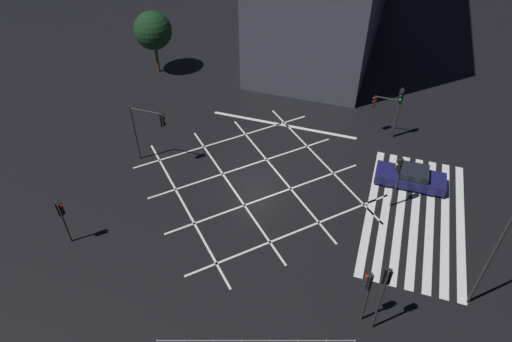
{
  "coord_description": "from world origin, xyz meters",
  "views": [
    {
      "loc": [
        -21.75,
        -7.02,
        20.74
      ],
      "look_at": [
        0.0,
        0.0,
        0.91
      ],
      "focal_mm": 32.0,
      "sensor_mm": 36.0,
      "label": 1
    }
  ],
  "objects_px": {
    "traffic_light_se_cross": "(384,107)",
    "traffic_light_median_south": "(398,173)",
    "waiting_car": "(411,177)",
    "traffic_light_sw_cross": "(367,288)",
    "traffic_light_nw_cross": "(62,214)",
    "traffic_light_sw_main": "(384,288)",
    "street_lamp_far": "(274,9)",
    "traffic_light_median_north": "(150,124)",
    "street_lamp_east": "(512,218)",
    "street_tree_near": "(153,31)",
    "traffic_light_se_main": "(399,103)"
  },
  "relations": [
    {
      "from": "street_lamp_far",
      "to": "traffic_light_nw_cross",
      "type": "bearing_deg",
      "value": 163.54
    },
    {
      "from": "traffic_light_median_north",
      "to": "street_lamp_east",
      "type": "distance_m",
      "value": 21.65
    },
    {
      "from": "traffic_light_nw_cross",
      "to": "traffic_light_median_north",
      "type": "distance_m",
      "value": 8.28
    },
    {
      "from": "traffic_light_sw_cross",
      "to": "street_tree_near",
      "type": "bearing_deg",
      "value": -42.97
    },
    {
      "from": "traffic_light_nw_cross",
      "to": "street_lamp_east",
      "type": "xyz_separation_m",
      "value": [
        2.83,
        -22.05,
        4.04
      ]
    },
    {
      "from": "traffic_light_sw_main",
      "to": "waiting_car",
      "type": "height_order",
      "value": "traffic_light_sw_main"
    },
    {
      "from": "traffic_light_median_south",
      "to": "street_lamp_east",
      "type": "relative_size",
      "value": 0.41
    },
    {
      "from": "traffic_light_se_cross",
      "to": "traffic_light_median_south",
      "type": "bearing_deg",
      "value": 101.56
    },
    {
      "from": "traffic_light_sw_cross",
      "to": "traffic_light_sw_main",
      "type": "bearing_deg",
      "value": 163.49
    },
    {
      "from": "traffic_light_nw_cross",
      "to": "traffic_light_sw_cross",
      "type": "bearing_deg",
      "value": 0.37
    },
    {
      "from": "traffic_light_nw_cross",
      "to": "waiting_car",
      "type": "xyz_separation_m",
      "value": [
        11.23,
        -18.52,
        -1.69
      ]
    },
    {
      "from": "street_tree_near",
      "to": "waiting_car",
      "type": "relative_size",
      "value": 1.24
    },
    {
      "from": "traffic_light_nw_cross",
      "to": "traffic_light_se_main",
      "type": "relative_size",
      "value": 0.77
    },
    {
      "from": "traffic_light_nw_cross",
      "to": "waiting_car",
      "type": "distance_m",
      "value": 21.72
    },
    {
      "from": "street_lamp_east",
      "to": "street_lamp_far",
      "type": "distance_m",
      "value": 23.96
    },
    {
      "from": "traffic_light_se_cross",
      "to": "waiting_car",
      "type": "distance_m",
      "value": 5.98
    },
    {
      "from": "traffic_light_median_south",
      "to": "traffic_light_sw_cross",
      "type": "relative_size",
      "value": 1.06
    },
    {
      "from": "traffic_light_se_cross",
      "to": "street_lamp_far",
      "type": "xyz_separation_m",
      "value": [
        4.44,
        9.78,
        4.45
      ]
    },
    {
      "from": "traffic_light_sw_main",
      "to": "street_lamp_far",
      "type": "height_order",
      "value": "street_lamp_far"
    },
    {
      "from": "traffic_light_nw_cross",
      "to": "traffic_light_se_cross",
      "type": "xyz_separation_m",
      "value": [
        16.28,
        -15.91,
        0.15
      ]
    },
    {
      "from": "traffic_light_sw_cross",
      "to": "traffic_light_median_south",
      "type": "bearing_deg",
      "value": -94.28
    },
    {
      "from": "traffic_light_median_south",
      "to": "street_lamp_east",
      "type": "xyz_separation_m",
      "value": [
        -5.93,
        -4.6,
        3.58
      ]
    },
    {
      "from": "traffic_light_sw_cross",
      "to": "traffic_light_se_cross",
      "type": "height_order",
      "value": "traffic_light_sw_cross"
    },
    {
      "from": "traffic_light_sw_cross",
      "to": "street_tree_near",
      "type": "height_order",
      "value": "street_tree_near"
    },
    {
      "from": "street_lamp_east",
      "to": "traffic_light_sw_main",
      "type": "bearing_deg",
      "value": 122.51
    },
    {
      "from": "traffic_light_sw_main",
      "to": "traffic_light_nw_cross",
      "type": "bearing_deg",
      "value": 89.7
    },
    {
      "from": "traffic_light_se_main",
      "to": "street_lamp_far",
      "type": "distance_m",
      "value": 12.3
    },
    {
      "from": "traffic_light_median_north",
      "to": "traffic_light_se_main",
      "type": "bearing_deg",
      "value": 27.45
    },
    {
      "from": "street_lamp_east",
      "to": "traffic_light_se_cross",
      "type": "bearing_deg",
      "value": 24.52
    },
    {
      "from": "traffic_light_se_main",
      "to": "traffic_light_se_cross",
      "type": "relative_size",
      "value": 1.24
    },
    {
      "from": "traffic_light_se_main",
      "to": "waiting_car",
      "type": "height_order",
      "value": "traffic_light_se_main"
    },
    {
      "from": "traffic_light_se_main",
      "to": "traffic_light_sw_main",
      "type": "bearing_deg",
      "value": 2.0
    },
    {
      "from": "traffic_light_median_north",
      "to": "traffic_light_sw_main",
      "type": "bearing_deg",
      "value": -26.92
    },
    {
      "from": "street_tree_near",
      "to": "waiting_car",
      "type": "xyz_separation_m",
      "value": [
        -8.79,
        -23.09,
        -3.35
      ]
    },
    {
      "from": "traffic_light_se_cross",
      "to": "street_lamp_far",
      "type": "relative_size",
      "value": 0.33
    },
    {
      "from": "traffic_light_nw_cross",
      "to": "street_tree_near",
      "type": "xyz_separation_m",
      "value": [
        20.02,
        4.58,
        1.66
      ]
    },
    {
      "from": "traffic_light_median_north",
      "to": "traffic_light_nw_cross",
      "type": "bearing_deg",
      "value": -98.96
    },
    {
      "from": "street_lamp_far",
      "to": "traffic_light_sw_cross",
      "type": "bearing_deg",
      "value": -152.64
    },
    {
      "from": "traffic_light_sw_cross",
      "to": "street_lamp_east",
      "type": "distance_m",
      "value": 6.99
    },
    {
      "from": "waiting_car",
      "to": "traffic_light_sw_cross",
      "type": "bearing_deg",
      "value": 81.22
    },
    {
      "from": "traffic_light_median_south",
      "to": "traffic_light_sw_cross",
      "type": "distance_m",
      "value": 8.68
    },
    {
      "from": "traffic_light_sw_main",
      "to": "street_tree_near",
      "type": "relative_size",
      "value": 0.81
    },
    {
      "from": "traffic_light_sw_cross",
      "to": "traffic_light_se_cross",
      "type": "xyz_separation_m",
      "value": [
        16.18,
        0.89,
        -0.16
      ]
    },
    {
      "from": "traffic_light_median_north",
      "to": "waiting_car",
      "type": "bearing_deg",
      "value": 10.21
    },
    {
      "from": "street_tree_near",
      "to": "traffic_light_median_south",
      "type": "bearing_deg",
      "value": -117.07
    },
    {
      "from": "traffic_light_median_north",
      "to": "traffic_light_se_cross",
      "type": "relative_size",
      "value": 1.3
    },
    {
      "from": "traffic_light_sw_main",
      "to": "traffic_light_se_cross",
      "type": "height_order",
      "value": "traffic_light_sw_main"
    },
    {
      "from": "street_lamp_east",
      "to": "street_tree_near",
      "type": "relative_size",
      "value": 1.69
    },
    {
      "from": "traffic_light_sw_cross",
      "to": "waiting_car",
      "type": "distance_m",
      "value": 11.43
    },
    {
      "from": "traffic_light_sw_main",
      "to": "traffic_light_se_cross",
      "type": "relative_size",
      "value": 1.34
    }
  ]
}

